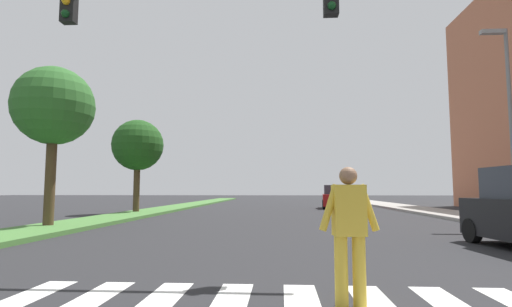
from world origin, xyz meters
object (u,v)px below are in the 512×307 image
(sedan_midblock, at_px, (335,198))
(traffic_light_gantry, at_px, (68,38))
(tree_far, at_px, (138,146))
(pedestrian_performer, at_px, (349,229))
(tree_mid, at_px, (54,107))
(street_lamp_right, at_px, (507,106))

(sedan_midblock, bearing_deg, traffic_light_gantry, -109.99)
(traffic_light_gantry, bearing_deg, tree_far, 105.59)
(tree_far, distance_m, sedan_midblock, 14.94)
(tree_far, distance_m, pedestrian_performer, 19.93)
(tree_mid, distance_m, traffic_light_gantry, 7.61)
(tree_mid, height_order, tree_far, tree_mid)
(tree_far, height_order, traffic_light_gantry, traffic_light_gantry)
(tree_mid, bearing_deg, tree_far, 90.54)
(pedestrian_performer, relative_size, sedan_midblock, 0.40)
(tree_far, height_order, sedan_midblock, tree_far)
(tree_far, height_order, street_lamp_right, street_lamp_right)
(tree_far, relative_size, sedan_midblock, 1.26)
(tree_mid, distance_m, pedestrian_performer, 13.10)
(tree_mid, xyz_separation_m, pedestrian_performer, (9.14, -8.71, -3.50))
(tree_mid, distance_m, street_lamp_right, 17.09)
(tree_far, bearing_deg, tree_mid, -89.46)
(street_lamp_right, height_order, sedan_midblock, street_lamp_right)
(tree_mid, relative_size, tree_far, 1.08)
(tree_mid, distance_m, sedan_midblock, 20.78)
(tree_far, bearing_deg, pedestrian_performer, -62.07)
(sedan_midblock, bearing_deg, tree_far, -148.60)
(street_lamp_right, distance_m, pedestrian_performer, 13.54)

